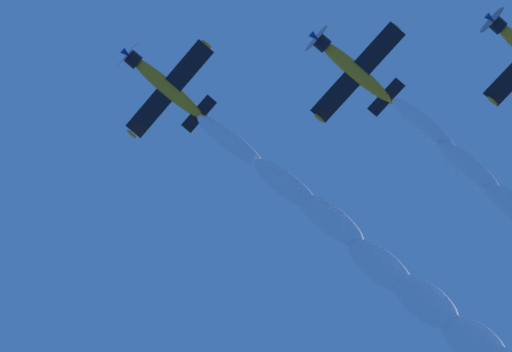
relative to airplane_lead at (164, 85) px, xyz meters
The scene contains 2 objects.
airplane_lead is the anchor object (origin of this frame).
airplane_left_wingman 13.47m from the airplane_lead, 30.57° to the right, with size 7.77×8.65×2.54m.
Camera 1 is at (-6.01, -16.09, 1.52)m, focal length 84.35 mm.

